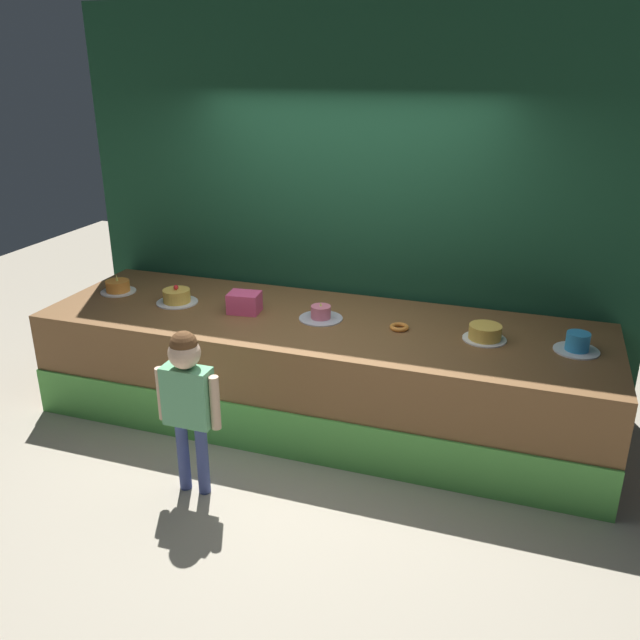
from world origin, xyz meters
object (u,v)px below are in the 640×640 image
Objects in this scene: cake_right at (485,333)px; donut at (399,327)px; cake_far_left at (118,287)px; cake_left at (177,297)px; child_figure at (187,391)px; pink_box at (244,303)px; cake_center at (321,314)px; cake_far_right at (577,343)px.

donut is at bearing -179.41° from cake_right.
cake_far_left is 0.62m from cake_left.
cake_far_left is (-1.39, 1.27, 0.14)m from child_figure.
donut is (1.09, 1.23, 0.11)m from child_figure.
pink_box is 0.78× the size of cake_right.
child_figure is 2.12m from cake_right.
donut is at bearing -0.82° from cake_center.
cake_left is 1.00× the size of cake_center.
child_figure is 1.65m from donut.
child_figure is 3.41× the size of cake_left.
donut is at bearing 2.12° from pink_box.
donut is 0.62m from cake_center.
cake_left is (0.62, -0.07, 0.01)m from cake_far_left.
cake_center is (1.24, 0.04, -0.01)m from cake_left.
cake_far_right is (2.33, 1.24, 0.15)m from child_figure.
cake_far_left reaches higher than cake_far_right.
pink_box is at bearing -178.76° from cake_far_right.
cake_center is 1.24m from cake_right.
donut is 1.86m from cake_left.
cake_far_left is (-2.48, 0.04, 0.03)m from donut.
cake_left is at bearing -179.30° from cake_far_right.
cake_center reaches higher than cake_far_right.
cake_right is (1.71, 1.24, 0.14)m from child_figure.
donut is 0.46× the size of cake_far_right.
cake_center is 1.09× the size of cake_right.
pink_box is 1.24m from donut.
donut is 2.48m from cake_far_left.
cake_left is 1.10× the size of cake_far_right.
cake_far_left is at bearing 179.02° from donut.
pink_box is at bearing -174.94° from cake_center.
cake_center is (0.62, 0.05, -0.04)m from pink_box.
cake_left is at bearing 178.54° from pink_box.
cake_far_right is (0.62, 0.00, 0.01)m from cake_right.
child_figure is 1.89m from cake_far_left.
cake_far_left is 3.72m from cake_far_right.
cake_center is 1.10× the size of cake_far_right.
donut is at bearing -0.98° from cake_far_left.
cake_far_left is at bearing 173.31° from cake_left.
cake_right is at bearing -0.11° from cake_center.
cake_left is 1.24m from cake_center.
donut is at bearing 48.40° from child_figure.
cake_left is 3.10m from cake_far_right.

